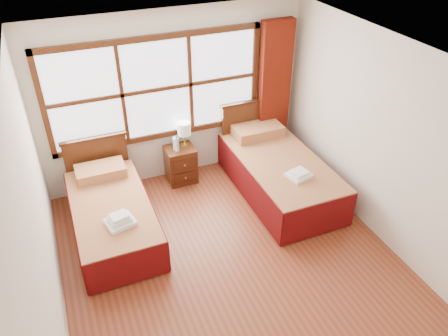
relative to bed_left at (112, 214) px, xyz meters
name	(u,v)px	position (x,y,z in m)	size (l,w,h in m)	color
floor	(233,265)	(1.25, -1.20, -0.29)	(4.50, 4.50, 0.00)	brown
ceiling	(237,64)	(1.25, -1.20, 2.31)	(4.50, 4.50, 0.00)	white
wall_back	(174,98)	(1.25, 1.05, 1.01)	(4.00, 4.00, 0.00)	silver
wall_left	(39,227)	(-0.75, -1.20, 1.01)	(4.50, 4.50, 0.00)	silver
wall_right	(384,144)	(3.25, -1.20, 1.01)	(4.50, 4.50, 0.00)	silver
window	(157,89)	(1.00, 1.01, 1.21)	(3.16, 0.06, 1.56)	white
curtain	(274,93)	(2.85, 0.91, 0.88)	(0.50, 0.16, 2.30)	maroon
bed_left	(112,214)	(0.00, 0.00, 0.00)	(1.00, 2.02, 0.96)	#3B1A0C
bed_right	(277,171)	(2.48, 0.00, 0.04)	(1.12, 2.17, 1.09)	#3B1A0C
nightstand	(181,164)	(1.22, 0.80, 0.00)	(0.44, 0.43, 0.59)	#48220F
towels_left	(120,220)	(0.04, -0.51, 0.28)	(0.39, 0.36, 0.14)	white
towels_right	(299,174)	(2.50, -0.55, 0.33)	(0.36, 0.33, 0.09)	white
lamp	(184,129)	(1.32, 0.86, 0.56)	(0.20, 0.20, 0.39)	gold
bottle_near	(175,144)	(1.14, 0.80, 0.39)	(0.06, 0.06, 0.22)	silver
bottle_far	(177,144)	(1.16, 0.75, 0.40)	(0.07, 0.07, 0.25)	silver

